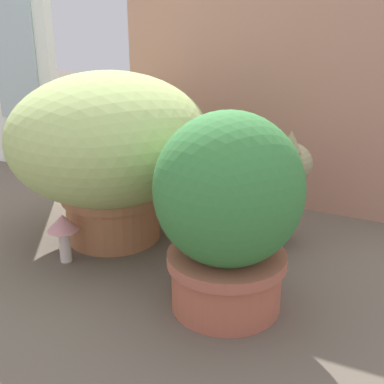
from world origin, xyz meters
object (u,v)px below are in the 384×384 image
object	(u,v)px
leafy_planter	(228,210)
mushroom_ornament_pink	(63,228)
grass_planter	(109,146)
cat	(253,200)

from	to	relation	value
leafy_planter	mushroom_ornament_pink	size ratio (longest dim) A/B	3.35
mushroom_ornament_pink	grass_planter	bearing A→B (deg)	80.62
grass_planter	leafy_planter	distance (m)	0.45
grass_planter	leafy_planter	size ratio (longest dim) A/B	1.24
leafy_planter	mushroom_ornament_pink	xyz separation A→B (m)	(-0.44, 0.01, -0.13)
grass_planter	mushroom_ornament_pink	distance (m)	0.25
cat	mushroom_ornament_pink	size ratio (longest dim) A/B	3.08
leafy_planter	mushroom_ornament_pink	bearing A→B (deg)	178.69
leafy_planter	cat	world-z (taller)	leafy_planter
cat	mushroom_ornament_pink	bearing A→B (deg)	-141.23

